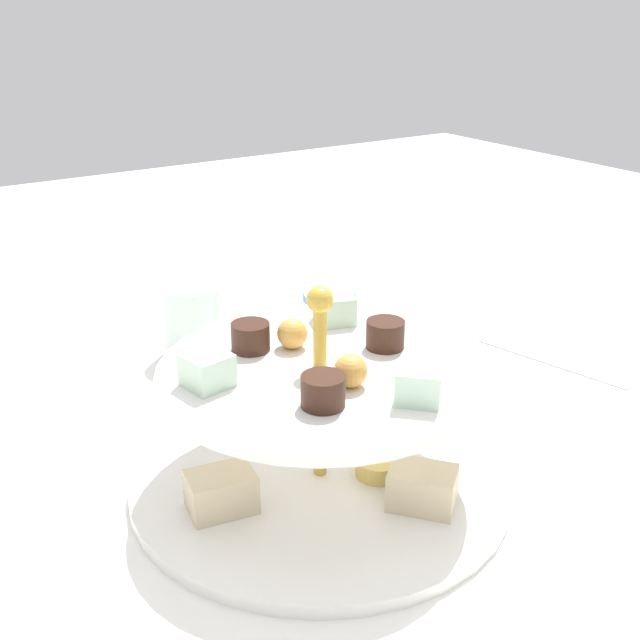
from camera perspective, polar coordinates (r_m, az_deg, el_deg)
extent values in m
plane|color=white|center=(0.64, 0.00, -11.69)|extent=(2.40, 2.40, 0.00)
cylinder|color=white|center=(0.63, 0.00, -11.32)|extent=(0.30, 0.30, 0.01)
cylinder|color=white|center=(0.59, 0.00, -3.76)|extent=(0.24, 0.24, 0.01)
cylinder|color=gold|center=(0.60, 0.00, -5.51)|extent=(0.01, 0.01, 0.16)
sphere|color=gold|center=(0.56, 0.00, 1.48)|extent=(0.02, 0.02, 0.02)
cube|color=beige|center=(0.59, -7.32, -11.97)|extent=(0.05, 0.04, 0.03)
cube|color=beige|center=(0.59, 7.38, -11.90)|extent=(0.06, 0.06, 0.03)
cube|color=beige|center=(0.70, -0.06, -6.02)|extent=(0.05, 0.06, 0.03)
cylinder|color=#E5C660|center=(0.63, 4.22, -10.47)|extent=(0.04, 0.04, 0.01)
cylinder|color=#381E14|center=(0.61, 4.82, -1.08)|extent=(0.03, 0.03, 0.02)
cylinder|color=#381E14|center=(0.61, -5.03, -1.21)|extent=(0.03, 0.03, 0.02)
cylinder|color=#381E14|center=(0.53, 0.22, -5.13)|extent=(0.03, 0.03, 0.02)
cube|color=silver|center=(0.66, 1.06, 0.82)|extent=(0.04, 0.04, 0.02)
cube|color=silver|center=(0.56, -8.13, -3.60)|extent=(0.03, 0.03, 0.02)
cube|color=silver|center=(0.54, 7.14, -4.60)|extent=(0.04, 0.04, 0.02)
sphere|color=gold|center=(0.61, -2.04, -0.99)|extent=(0.02, 0.02, 0.02)
sphere|color=gold|center=(0.55, 2.26, -3.66)|extent=(0.02, 0.02, 0.02)
cylinder|color=silver|center=(0.84, -9.18, -0.02)|extent=(0.06, 0.06, 0.08)
cylinder|color=white|center=(0.89, 0.64, -0.93)|extent=(0.09, 0.09, 0.01)
cylinder|color=white|center=(0.88, 0.64, 0.59)|extent=(0.06, 0.06, 0.04)
cylinder|color=#4772B2|center=(0.88, 0.65, 1.71)|extent=(0.06, 0.06, 0.01)
cube|color=silver|center=(0.86, 16.33, -2.85)|extent=(0.05, 0.17, 0.00)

